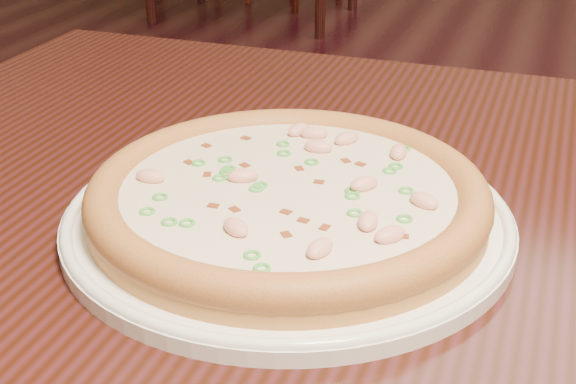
% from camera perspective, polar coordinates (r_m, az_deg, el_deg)
% --- Properties ---
extents(hero_table, '(1.20, 0.80, 0.75)m').
position_cam_1_polar(hero_table, '(0.70, 10.86, -9.23)').
color(hero_table, black).
rests_on(hero_table, ground).
extents(plate, '(0.35, 0.35, 0.02)m').
position_cam_1_polar(plate, '(0.62, 0.00, -1.76)').
color(plate, white).
rests_on(plate, hero_table).
extents(pizza, '(0.31, 0.31, 0.03)m').
position_cam_1_polar(pizza, '(0.61, 0.02, -0.24)').
color(pizza, '#BD8147').
rests_on(pizza, plate).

